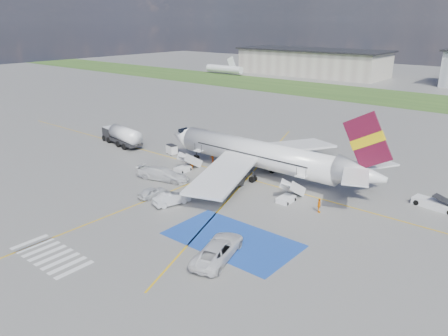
{
  "coord_description": "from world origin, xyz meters",
  "views": [
    {
      "loc": [
        35.73,
        -36.28,
        22.14
      ],
      "look_at": [
        0.89,
        5.63,
        3.5
      ],
      "focal_mm": 35.0,
      "sensor_mm": 36.0,
      "label": 1
    }
  ],
  "objects": [
    {
      "name": "gpu_cart",
      "position": [
        -17.27,
        13.36,
        0.76
      ],
      "size": [
        2.28,
        1.76,
        1.69
      ],
      "rotation": [
        0.0,
        0.0,
        -0.26
      ],
      "color": "silver",
      "rests_on": "ground"
    },
    {
      "name": "car_silver_b",
      "position": [
        -1.63,
        -1.62,
        0.79
      ],
      "size": [
        2.94,
        5.04,
        1.57
      ],
      "primitive_type": "imported",
      "rotation": [
        0.0,
        0.0,
        2.86
      ],
      "color": "#A5A6AC",
      "rests_on": "ground"
    },
    {
      "name": "staging_box",
      "position": [
        10.0,
        -4.0,
        0.01
      ],
      "size": [
        14.0,
        8.0,
        0.01
      ],
      "primitive_type": "cube",
      "color": "#193F97",
      "rests_on": "ground"
    },
    {
      "name": "belt_loader",
      "position": [
        24.31,
        18.4,
        0.44
      ],
      "size": [
        6.04,
        2.83,
        1.76
      ],
      "rotation": [
        0.0,
        0.0,
        -0.13
      ],
      "color": "silver",
      "rests_on": "ground"
    },
    {
      "name": "ground",
      "position": [
        0.0,
        0.0,
        0.0
      ],
      "size": [
        400.0,
        400.0,
        0.0
      ],
      "primitive_type": "plane",
      "color": "#60605E",
      "rests_on": "ground"
    },
    {
      "name": "airliner",
      "position": [
        1.51,
        14.0,
        3.39
      ],
      "size": [
        36.81,
        32.95,
        11.92
      ],
      "color": "silver",
      "rests_on": "ground"
    },
    {
      "name": "crew_nose",
      "position": [
        -8.98,
        14.42,
        0.9
      ],
      "size": [
        1.03,
        1.1,
        1.81
      ],
      "primitive_type": "imported",
      "rotation": [
        0.0,
        0.0,
        -1.04
      ],
      "color": "#F05D0C",
      "rests_on": "ground"
    },
    {
      "name": "taxiway_line_cross",
      "position": [
        -5.0,
        -10.0,
        0.01
      ],
      "size": [
        0.2,
        60.0,
        0.01
      ],
      "primitive_type": "cube",
      "color": "gold",
      "rests_on": "ground"
    },
    {
      "name": "van_white_a",
      "position": [
        11.26,
        -7.71,
        1.16
      ],
      "size": [
        4.54,
        6.75,
        2.32
      ],
      "primitive_type": "imported",
      "rotation": [
        0.0,
        0.0,
        3.44
      ],
      "color": "silver",
      "rests_on": "ground"
    },
    {
      "name": "van_white_b",
      "position": [
        -9.03,
        3.78,
        1.21
      ],
      "size": [
        6.61,
        3.99,
        2.42
      ],
      "primitive_type": "imported",
      "rotation": [
        0.0,
        0.0,
        1.83
      ],
      "color": "silver",
      "rests_on": "ground"
    },
    {
      "name": "taxiway_line_diag",
      "position": [
        0.0,
        12.0,
        0.01
      ],
      "size": [
        20.71,
        56.45,
        0.01
      ],
      "primitive_type": "cube",
      "rotation": [
        0.0,
        0.0,
        0.35
      ],
      "color": "gold",
      "rests_on": "ground"
    },
    {
      "name": "grass_strip",
      "position": [
        0.0,
        95.0,
        0.01
      ],
      "size": [
        400.0,
        30.0,
        0.01
      ],
      "primitive_type": "cube",
      "color": "#2D4C1E",
      "rests_on": "ground"
    },
    {
      "name": "crew_aft",
      "position": [
        13.75,
        8.08,
        0.9
      ],
      "size": [
        0.83,
        1.14,
        1.79
      ],
      "primitive_type": "imported",
      "rotation": [
        0.0,
        0.0,
        1.99
      ],
      "color": "orange",
      "rests_on": "ground"
    },
    {
      "name": "airstairs_aft",
      "position": [
        9.0,
        8.7,
        0.62
      ],
      "size": [
        1.9,
        5.2,
        3.6
      ],
      "color": "silver",
      "rests_on": "ground"
    },
    {
      "name": "terminal_west",
      "position": [
        -55.0,
        130.0,
        5.0
      ],
      "size": [
        60.0,
        22.0,
        10.0
      ],
      "primitive_type": "cube",
      "color": "gray",
      "rests_on": "ground"
    },
    {
      "name": "crosswalk",
      "position": [
        -1.8,
        -18.0,
        0.01
      ],
      "size": [
        9.0,
        4.0,
        0.01
      ],
      "color": "silver",
      "rests_on": "ground"
    },
    {
      "name": "car_silver_a",
      "position": [
        -5.3,
        -1.56,
        0.69
      ],
      "size": [
        1.89,
        4.15,
        1.38
      ],
      "primitive_type": "imported",
      "rotation": [
        0.0,
        0.0,
        3.08
      ],
      "color": "silver",
      "rests_on": "ground"
    },
    {
      "name": "airstairs_fwd",
      "position": [
        -9.5,
        8.7,
        0.62
      ],
      "size": [
        1.9,
        5.2,
        3.6
      ],
      "color": "silver",
      "rests_on": "ground"
    },
    {
      "name": "taxiway_line_main",
      "position": [
        0.0,
        12.0,
        0.01
      ],
      "size": [
        120.0,
        0.2,
        0.01
      ],
      "primitive_type": "cube",
      "color": "gold",
      "rests_on": "ground"
    },
    {
      "name": "fuel_tanker",
      "position": [
        -28.53,
        11.58,
        1.51
      ],
      "size": [
        10.81,
        4.49,
        3.58
      ],
      "rotation": [
        0.0,
        0.0,
        -0.16
      ],
      "color": "black",
      "rests_on": "ground"
    },
    {
      "name": "crew_fwd",
      "position": [
        -9.3,
        10.03,
        0.78
      ],
      "size": [
        0.68,
        0.64,
        1.55
      ],
      "primitive_type": "imported",
      "rotation": [
        0.0,
        0.0,
        0.66
      ],
      "color": "orange",
      "rests_on": "ground"
    }
  ]
}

